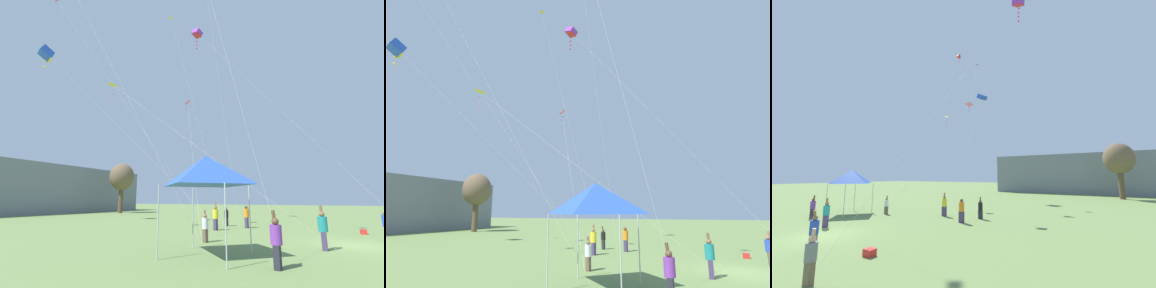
# 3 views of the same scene
# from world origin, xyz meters

# --- Properties ---
(ground_plane) EXTENTS (220.00, 220.00, 0.00)m
(ground_plane) POSITION_xyz_m (0.00, 0.00, 0.00)
(ground_plane) COLOR olive
(distant_building) EXTENTS (34.55, 10.21, 8.24)m
(distant_building) POSITION_xyz_m (13.05, 46.15, 4.12)
(distant_building) COLOR slate
(distant_building) RESTS_ON ground
(tree_far_right) EXTENTS (2.72, 2.72, 5.49)m
(tree_far_right) POSITION_xyz_m (-1.00, 52.85, 3.90)
(tree_far_right) COLOR brown
(tree_far_right) RESTS_ON ground
(tree_far_left) EXTENTS (4.44, 4.44, 8.96)m
(tree_far_left) POSITION_xyz_m (19.10, 34.95, 6.36)
(tree_far_left) COLOR brown
(tree_far_left) RESTS_ON ground
(festival_tent) EXTENTS (3.24, 3.24, 4.22)m
(festival_tent) POSITION_xyz_m (-6.10, 5.47, 3.57)
(festival_tent) COLOR #B7B7BC
(festival_tent) RESTS_ON ground
(cooler_box) EXTENTS (0.50, 0.39, 0.32)m
(cooler_box) POSITION_xyz_m (5.44, -0.83, 0.16)
(cooler_box) COLOR red
(cooler_box) RESTS_ON ground
(person_teal_shirt) EXTENTS (0.42, 0.42, 2.04)m
(person_teal_shirt) POSITION_xyz_m (-2.23, 1.24, 0.99)
(person_teal_shirt) COLOR #473860
(person_teal_shirt) RESTS_ON ground
(person_white_shirt) EXTENTS (0.36, 0.36, 1.74)m
(person_white_shirt) POSITION_xyz_m (-2.81, 7.14, 0.84)
(person_white_shirt) COLOR brown
(person_white_shirt) RESTS_ON ground
(person_blue_shirt) EXTENTS (0.40, 0.40, 1.94)m
(person_blue_shirt) POSITION_xyz_m (2.46, -1.82, 0.94)
(person_blue_shirt) COLOR brown
(person_blue_shirt) RESTS_ON ground
(person_black_shirt) EXTENTS (0.38, 0.38, 1.84)m
(person_black_shirt) POSITION_xyz_m (6.21, 9.43, 0.89)
(person_black_shirt) COLOR #282833
(person_black_shirt) RESTS_ON ground
(person_grey_shirt) EXTENTS (0.38, 0.38, 1.83)m
(person_grey_shirt) POSITION_xyz_m (5.96, -3.58, 0.89)
(person_grey_shirt) COLOR brown
(person_grey_shirt) RESTS_ON ground
(person_purple_shirt) EXTENTS (0.40, 0.40, 1.94)m
(person_purple_shirt) POSITION_xyz_m (-6.75, 2.49, 0.94)
(person_purple_shirt) COLOR #282833
(person_purple_shirt) RESTS_ON ground
(person_orange_shirt) EXTENTS (0.43, 0.43, 1.83)m
(person_orange_shirt) POSITION_xyz_m (5.54, 7.36, 0.99)
(person_orange_shirt) COLOR #473860
(person_orange_shirt) RESTS_ON ground
(person_yellow_shirt) EXTENTS (0.43, 0.43, 2.11)m
(person_yellow_shirt) POSITION_xyz_m (2.76, 8.97, 1.02)
(person_yellow_shirt) COLOR #473860
(person_yellow_shirt) RESTS_ON ground
(kite_yellow_delta_0) EXTENTS (3.24, 8.56, 27.34)m
(kite_yellow_delta_0) POSITION_xyz_m (9.46, 17.66, 25.53)
(kite_yellow_delta_0) COLOR silver
(kite_yellow_delta_0) RESTS_ON ground
(kite_pink_delta_1) EXTENTS (7.26, 5.33, 11.68)m
(kite_pink_delta_1) POSITION_xyz_m (3.63, 12.09, 11.29)
(kite_pink_delta_1) COLOR silver
(kite_pink_delta_1) RESTS_ON ground
(kite_red_diamond_3) EXTENTS (1.85, 15.00, 25.25)m
(kite_red_diamond_3) POSITION_xyz_m (-3.62, 22.16, 24.66)
(kite_red_diamond_3) COLOR silver
(kite_red_diamond_3) RESTS_ON ground
(kite_purple_box_5) EXTENTS (3.78, 18.32, 23.54)m
(kite_purple_box_5) POSITION_xyz_m (9.09, 13.82, 22.84)
(kite_purple_box_5) COLOR silver
(kite_purple_box_5) RESTS_ON ground
(kite_pink_delta_6) EXTENTS (5.05, 16.87, 24.51)m
(kite_pink_delta_6) POSITION_xyz_m (-1.86, 25.29, 23.42)
(kite_pink_delta_6) COLOR silver
(kite_pink_delta_6) RESTS_ON ground
(kite_blue_box_7) EXTENTS (5.77, 19.49, 18.98)m
(kite_blue_box_7) POSITION_xyz_m (-1.64, 27.23, 18.25)
(kite_blue_box_7) COLOR silver
(kite_blue_box_7) RESTS_ON ground
(kite_yellow_delta_8) EXTENTS (0.92, 15.79, 12.01)m
(kite_yellow_delta_8) POSITION_xyz_m (-2.01, 15.90, 11.59)
(kite_yellow_delta_8) COLOR silver
(kite_yellow_delta_8) RESTS_ON ground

